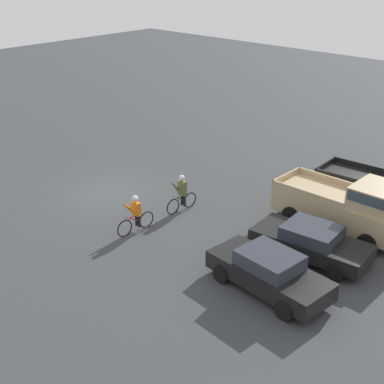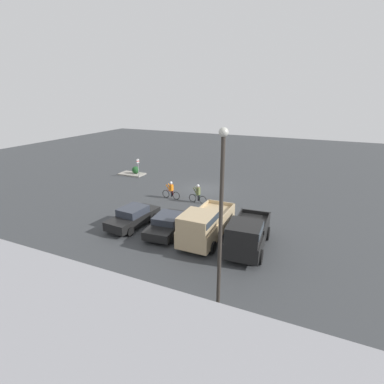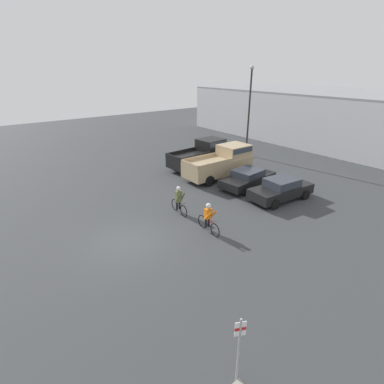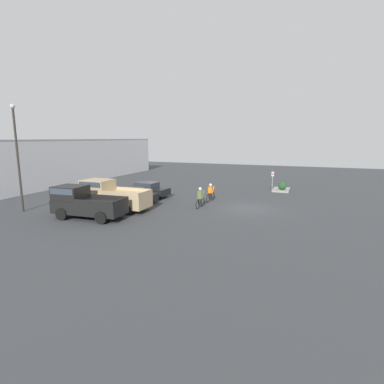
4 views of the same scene
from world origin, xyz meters
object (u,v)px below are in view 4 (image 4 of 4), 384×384
object	(u,v)px
sedan_1	(147,189)
lamppost	(17,151)
pickup_truck_1	(110,195)
fire_lane_sign	(272,179)
cyclist_1	(200,197)
pickup_truck_0	(83,202)
sedan_0	(132,195)
shrub	(282,186)
cyclist_0	(211,192)

from	to	relation	value
sedan_1	lamppost	size ratio (longest dim) A/B	0.55
pickup_truck_1	fire_lane_sign	world-z (taller)	pickup_truck_1
cyclist_1	lamppost	world-z (taller)	lamppost
pickup_truck_0	cyclist_1	distance (m)	8.98
sedan_0	fire_lane_sign	xyz separation A→B (m)	(9.77, -10.89, 0.69)
cyclist_1	shrub	bearing A→B (deg)	-28.28
pickup_truck_0	sedan_1	world-z (taller)	pickup_truck_0
sedan_1	pickup_truck_1	bearing A→B (deg)	179.40
cyclist_0	fire_lane_sign	distance (m)	8.12
sedan_0	fire_lane_sign	world-z (taller)	fire_lane_sign
pickup_truck_0	shrub	world-z (taller)	pickup_truck_0
pickup_truck_1	cyclist_0	bearing A→B (deg)	-47.33
lamppost	pickup_truck_1	bearing A→B (deg)	-62.90
sedan_0	fire_lane_sign	bearing A→B (deg)	-48.10
fire_lane_sign	lamppost	xyz separation A→B (m)	(-15.62, 16.99, 3.29)
pickup_truck_0	lamppost	bearing A→B (deg)	92.16
pickup_truck_0	cyclist_0	bearing A→B (deg)	-37.18
pickup_truck_0	lamppost	xyz separation A→B (m)	(-0.22, 5.74, 3.48)
fire_lane_sign	lamppost	bearing A→B (deg)	132.59
cyclist_0	shrub	xyz separation A→B (m)	(7.71, -5.57, -0.25)
pickup_truck_1	cyclist_1	distance (m)	7.18
pickup_truck_0	cyclist_1	xyz separation A→B (m)	(6.07, -6.61, -0.32)
lamppost	fire_lane_sign	bearing A→B (deg)	-47.41
pickup_truck_1	sedan_1	distance (m)	5.62
lamppost	shrub	size ratio (longest dim) A/B	9.50
pickup_truck_1	cyclist_0	distance (m)	8.73
fire_lane_sign	lamppost	size ratio (longest dim) A/B	0.28
cyclist_0	fire_lane_sign	world-z (taller)	fire_lane_sign
sedan_0	cyclist_1	bearing A→B (deg)	-85.97
cyclist_1	shrub	distance (m)	11.80
fire_lane_sign	cyclist_0	bearing A→B (deg)	145.24
pickup_truck_1	cyclist_1	bearing A→B (deg)	-63.13
shrub	cyclist_1	bearing A→B (deg)	151.72
pickup_truck_1	sedan_0	bearing A→B (deg)	-2.97
pickup_truck_0	sedan_0	bearing A→B (deg)	-3.71
sedan_1	lamppost	xyz separation A→B (m)	(-8.65, 6.02, 3.93)
fire_lane_sign	pickup_truck_0	bearing A→B (deg)	143.85
sedan_0	cyclist_0	world-z (taller)	cyclist_0
cyclist_1	lamppost	size ratio (longest dim) A/B	0.21
cyclist_1	pickup_truck_0	bearing A→B (deg)	132.56
cyclist_1	cyclist_0	bearing A→B (deg)	-0.43
pickup_truck_1	sedan_0	size ratio (longest dim) A/B	1.22
shrub	sedan_0	bearing A→B (deg)	132.45
sedan_1	cyclist_1	distance (m)	6.76
sedan_1	lamppost	bearing A→B (deg)	145.16
pickup_truck_0	fire_lane_sign	world-z (taller)	pickup_truck_0
fire_lane_sign	shrub	world-z (taller)	fire_lane_sign
cyclist_1	shrub	world-z (taller)	cyclist_1
cyclist_0	lamppost	distance (m)	15.75
sedan_1	fire_lane_sign	xyz separation A→B (m)	(6.97, -10.97, 0.64)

